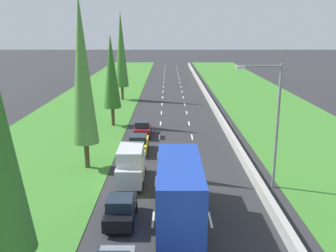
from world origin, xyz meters
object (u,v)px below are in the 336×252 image
Objects in this scene: silver_van_left_lane at (131,165)px; poplar_tree_third at (111,72)px; maroon_hatchback_left_lane at (142,128)px; poplar_tree_fourth at (121,49)px; yellow_hatchback_left_lane at (138,144)px; blue_box_truck_centre_lane at (179,190)px; street_light_mast at (273,118)px; poplar_tree_nearest at (2,157)px; black_hatchback_left_lane at (120,209)px; poplar_tree_second at (82,71)px.

poplar_tree_third is (-3.82, 17.20, 5.03)m from silver_van_left_lane.
poplar_tree_fourth is at bearing 102.36° from maroon_hatchback_left_lane.
silver_van_left_lane is at bearing -90.10° from maroon_hatchback_left_lane.
yellow_hatchback_left_lane is 0.41× the size of blue_box_truck_centre_lane.
poplar_tree_third is 22.91m from street_light_mast.
poplar_tree_fourth is at bearing 112.93° from street_light_mast.
poplar_tree_third is at bearing 110.84° from yellow_hatchback_left_lane.
poplar_tree_nearest is at bearing -140.67° from street_light_mast.
black_hatchback_left_lane is 0.28× the size of poplar_tree_fourth.
silver_van_left_lane is 10.87m from street_light_mast.
poplar_tree_fourth is (-4.68, 21.37, 7.25)m from maroon_hatchback_left_lane.
maroon_hatchback_left_lane is 23.05m from poplar_tree_fourth.
poplar_tree_second reaches higher than maroon_hatchback_left_lane.
poplar_tree_nearest is 15.55m from poplar_tree_second.
poplar_tree_third is at bearing 99.15° from black_hatchback_left_lane.
silver_van_left_lane is at bearing -82.20° from poplar_tree_fourth.
poplar_tree_second is 14.22m from poplar_tree_third.
poplar_tree_nearest reaches higher than yellow_hatchback_left_lane.
poplar_tree_nearest is at bearing -98.78° from maroon_hatchback_left_lane.
yellow_hatchback_left_lane and maroon_hatchback_left_lane have the same top height.
black_hatchback_left_lane is 0.36× the size of poplar_tree_third.
poplar_tree_nearest is 0.98× the size of poplar_tree_third.
black_hatchback_left_lane is at bearing -90.29° from yellow_hatchback_left_lane.
street_light_mast is (10.13, -0.93, 3.83)m from silver_van_left_lane.
black_hatchback_left_lane is at bearing -90.25° from maroon_hatchback_left_lane.
black_hatchback_left_lane is at bearing -66.86° from poplar_tree_second.
poplar_tree_nearest is at bearing -140.09° from blue_box_truck_centre_lane.
blue_box_truck_centre_lane is 24.97m from poplar_tree_third.
blue_box_truck_centre_lane is 1.04× the size of street_light_mast.
poplar_tree_fourth is (-0.81, 46.43, 1.75)m from poplar_tree_nearest.
blue_box_truck_centre_lane is at bearing 39.91° from poplar_tree_nearest.
street_light_mast is at bearing 26.95° from black_hatchback_left_lane.
silver_van_left_lane is 0.46× the size of poplar_tree_third.
poplar_tree_fourth is at bearing 99.85° from yellow_hatchback_left_lane.
poplar_tree_third is 0.76× the size of poplar_tree_fourth.
poplar_tree_fourth reaches higher than street_light_mast.
poplar_tree_fourth is at bearing 97.80° from silver_van_left_lane.
silver_van_left_lane is at bearing 118.30° from blue_box_truck_centre_lane.
maroon_hatchback_left_lane is at bearing 89.75° from black_hatchback_left_lane.
poplar_tree_second is 30.98m from poplar_tree_fourth.
poplar_tree_nearest reaches higher than black_hatchback_left_lane.
silver_van_left_lane is 8.34m from poplar_tree_second.
poplar_tree_second is at bearing 142.37° from silver_van_left_lane.
blue_box_truck_centre_lane is 0.87× the size of poplar_tree_third.
poplar_tree_second reaches higher than black_hatchback_left_lane.
poplar_tree_third is (-3.82, 10.05, 5.59)m from yellow_hatchback_left_lane.
yellow_hatchback_left_lane is at bearing -69.16° from poplar_tree_third.
poplar_tree_nearest is (-3.86, -19.54, 5.50)m from yellow_hatchback_left_lane.
maroon_hatchback_left_lane is 0.43× the size of street_light_mast.
poplar_tree_second is at bearing 113.14° from black_hatchback_left_lane.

